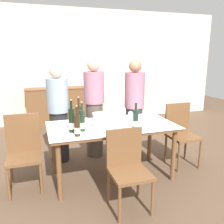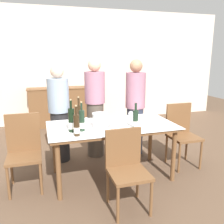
{
  "view_description": "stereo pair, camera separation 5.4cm",
  "coord_description": "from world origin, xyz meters",
  "px_view_note": "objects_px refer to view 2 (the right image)",
  "views": [
    {
      "loc": [
        -0.95,
        -2.93,
        1.68
      ],
      "look_at": [
        0.0,
        0.0,
        0.94
      ],
      "focal_mm": 38.0,
      "sensor_mm": 36.0,
      "label": 1
    },
    {
      "loc": [
        -0.9,
        -2.95,
        1.68
      ],
      "look_at": [
        0.0,
        0.0,
        0.94
      ],
      "focal_mm": 38.0,
      "sensor_mm": 36.0,
      "label": 2
    }
  ],
  "objects_px": {
    "dining_table": "(112,130)",
    "sideboard_cabinet": "(63,106)",
    "wine_bottle_3": "(136,120)",
    "person_guest_left": "(95,109)",
    "person_guest_right": "(135,108)",
    "wine_glass_2": "(86,121)",
    "wine_glass_0": "(112,121)",
    "chair_right_end": "(181,130)",
    "wine_bottle_0": "(77,126)",
    "wine_bottle_1": "(82,121)",
    "chair_left_end": "(24,147)",
    "person_host": "(59,115)",
    "wine_glass_1": "(131,114)",
    "chair_near_front": "(126,164)",
    "ice_bucket": "(100,120)",
    "wine_bottle_4": "(79,116)",
    "wine_bottle_2": "(71,121)"
  },
  "relations": [
    {
      "from": "person_guest_right",
      "to": "wine_glass_2",
      "type": "bearing_deg",
      "value": -143.91
    },
    {
      "from": "wine_bottle_4",
      "to": "ice_bucket",
      "type": "bearing_deg",
      "value": -37.62
    },
    {
      "from": "wine_bottle_0",
      "to": "wine_bottle_1",
      "type": "xyz_separation_m",
      "value": [
        0.09,
        0.17,
        0.0
      ]
    },
    {
      "from": "sideboard_cabinet",
      "to": "chair_right_end",
      "type": "relative_size",
      "value": 1.68
    },
    {
      "from": "wine_glass_1",
      "to": "sideboard_cabinet",
      "type": "bearing_deg",
      "value": 104.93
    },
    {
      "from": "chair_near_front",
      "to": "person_guest_left",
      "type": "height_order",
      "value": "person_guest_left"
    },
    {
      "from": "wine_bottle_0",
      "to": "person_guest_left",
      "type": "distance_m",
      "value": 1.21
    },
    {
      "from": "chair_right_end",
      "to": "chair_left_end",
      "type": "bearing_deg",
      "value": 179.91
    },
    {
      "from": "person_host",
      "to": "person_guest_left",
      "type": "height_order",
      "value": "person_guest_left"
    },
    {
      "from": "wine_glass_0",
      "to": "person_host",
      "type": "distance_m",
      "value": 1.1
    },
    {
      "from": "wine_bottle_1",
      "to": "person_guest_left",
      "type": "height_order",
      "value": "person_guest_left"
    },
    {
      "from": "wine_glass_1",
      "to": "chair_near_front",
      "type": "height_order",
      "value": "wine_glass_1"
    },
    {
      "from": "wine_bottle_0",
      "to": "person_host",
      "type": "xyz_separation_m",
      "value": [
        -0.11,
        1.07,
        -0.12
      ]
    },
    {
      "from": "wine_bottle_2",
      "to": "wine_glass_2",
      "type": "xyz_separation_m",
      "value": [
        0.21,
        0.11,
        -0.05
      ]
    },
    {
      "from": "wine_bottle_0",
      "to": "wine_bottle_2",
      "type": "xyz_separation_m",
      "value": [
        -0.04,
        0.17,
        0.02
      ]
    },
    {
      "from": "person_guest_left",
      "to": "person_guest_right",
      "type": "height_order",
      "value": "person_guest_left"
    },
    {
      "from": "dining_table",
      "to": "chair_left_end",
      "type": "relative_size",
      "value": 1.78
    },
    {
      "from": "wine_bottle_3",
      "to": "wine_glass_0",
      "type": "relative_size",
      "value": 2.28
    },
    {
      "from": "dining_table",
      "to": "sideboard_cabinet",
      "type": "bearing_deg",
      "value": 98.12
    },
    {
      "from": "chair_near_front",
      "to": "person_guest_left",
      "type": "distance_m",
      "value": 1.51
    },
    {
      "from": "person_guest_left",
      "to": "chair_right_end",
      "type": "bearing_deg",
      "value": -30.74
    },
    {
      "from": "chair_left_end",
      "to": "ice_bucket",
      "type": "bearing_deg",
      "value": -9.28
    },
    {
      "from": "wine_glass_2",
      "to": "chair_left_end",
      "type": "xyz_separation_m",
      "value": [
        -0.8,
        0.12,
        -0.32
      ]
    },
    {
      "from": "wine_glass_2",
      "to": "person_guest_left",
      "type": "bearing_deg",
      "value": 69.7
    },
    {
      "from": "dining_table",
      "to": "wine_bottle_0",
      "type": "relative_size",
      "value": 4.64
    },
    {
      "from": "ice_bucket",
      "to": "sideboard_cabinet",
      "type": "bearing_deg",
      "value": 94.37
    },
    {
      "from": "wine_bottle_0",
      "to": "wine_bottle_3",
      "type": "distance_m",
      "value": 0.77
    },
    {
      "from": "sideboard_cabinet",
      "to": "chair_near_front",
      "type": "xyz_separation_m",
      "value": [
        0.36,
        -3.5,
        0.04
      ]
    },
    {
      "from": "chair_right_end",
      "to": "chair_left_end",
      "type": "height_order",
      "value": "chair_left_end"
    },
    {
      "from": "wine_bottle_0",
      "to": "person_guest_right",
      "type": "relative_size",
      "value": 0.23
    },
    {
      "from": "person_guest_right",
      "to": "wine_bottle_1",
      "type": "bearing_deg",
      "value": -141.9
    },
    {
      "from": "ice_bucket",
      "to": "wine_bottle_0",
      "type": "xyz_separation_m",
      "value": [
        -0.34,
        -0.24,
        0.02
      ]
    },
    {
      "from": "sideboard_cabinet",
      "to": "chair_left_end",
      "type": "bearing_deg",
      "value": -105.27
    },
    {
      "from": "wine_bottle_0",
      "to": "chair_right_end",
      "type": "bearing_deg",
      "value": 13.26
    },
    {
      "from": "sideboard_cabinet",
      "to": "wine_bottle_1",
      "type": "relative_size",
      "value": 4.31
    },
    {
      "from": "wine_glass_0",
      "to": "chair_right_end",
      "type": "distance_m",
      "value": 1.25
    },
    {
      "from": "ice_bucket",
      "to": "wine_glass_2",
      "type": "relative_size",
      "value": 1.49
    },
    {
      "from": "wine_bottle_0",
      "to": "wine_glass_0",
      "type": "bearing_deg",
      "value": 18.34
    },
    {
      "from": "wine_bottle_1",
      "to": "person_guest_right",
      "type": "xyz_separation_m",
      "value": [
        1.05,
        0.82,
        -0.08
      ]
    },
    {
      "from": "wine_glass_0",
      "to": "wine_glass_2",
      "type": "relative_size",
      "value": 1.06
    },
    {
      "from": "sideboard_cabinet",
      "to": "wine_bottle_4",
      "type": "bearing_deg",
      "value": -90.46
    },
    {
      "from": "wine_glass_0",
      "to": "wine_glass_2",
      "type": "height_order",
      "value": "wine_glass_0"
    },
    {
      "from": "wine_bottle_0",
      "to": "chair_left_end",
      "type": "relative_size",
      "value": 0.38
    },
    {
      "from": "chair_left_end",
      "to": "person_guest_right",
      "type": "height_order",
      "value": "person_guest_right"
    },
    {
      "from": "chair_left_end",
      "to": "person_host",
      "type": "height_order",
      "value": "person_host"
    },
    {
      "from": "chair_left_end",
      "to": "wine_glass_2",
      "type": "bearing_deg",
      "value": -8.23
    },
    {
      "from": "wine_bottle_3",
      "to": "person_guest_left",
      "type": "xyz_separation_m",
      "value": [
        -0.29,
        1.04,
        -0.06
      ]
    },
    {
      "from": "wine_bottle_4",
      "to": "chair_right_end",
      "type": "bearing_deg",
      "value": -1.19
    },
    {
      "from": "wine_bottle_1",
      "to": "wine_bottle_4",
      "type": "bearing_deg",
      "value": 88.41
    },
    {
      "from": "wine_bottle_3",
      "to": "person_guest_left",
      "type": "relative_size",
      "value": 0.2
    }
  ]
}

